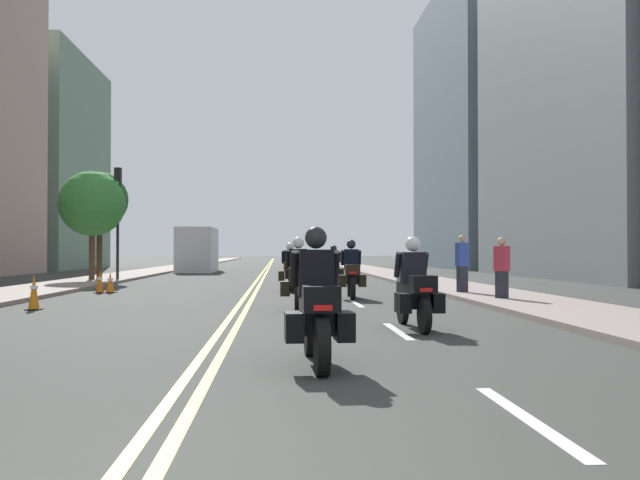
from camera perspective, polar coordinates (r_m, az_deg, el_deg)
The scene contains 24 objects.
ground_plane at distance 51.43m, azimuth -4.43°, elevation -2.40°, with size 264.00×264.00×0.00m, color #343834.
sidewalk_left at distance 52.03m, azimuth -12.26°, elevation -2.30°, with size 2.80×144.00×0.12m, color gray.
sidewalk_right at distance 51.80m, azimuth 3.43°, elevation -2.33°, with size 2.80×144.00×0.12m, color gray.
centreline_yellow_inner at distance 51.43m, azimuth -4.56°, elevation -2.40°, with size 0.12×132.00×0.01m, color yellow.
centreline_yellow_outer at distance 51.43m, azimuth -4.30°, elevation -2.40°, with size 0.12×132.00×0.01m, color yellow.
lane_dashes_white at distance 32.49m, azimuth 0.03°, elevation -3.27°, with size 0.14×56.40×0.01m.
building_right_1 at distance 38.17m, azimuth 23.07°, elevation 11.12°, with size 8.32×18.53×18.50m.
building_left_2 at distance 56.06m, azimuth -22.28°, elevation 5.89°, with size 7.39×13.85×15.84m.
building_right_2 at distance 57.27m, azimuth 12.98°, elevation 8.90°, with size 6.90×18.44×22.16m.
motorcycle_0 at distance 8.01m, azimuth -0.29°, elevation -5.87°, with size 0.78×2.11×1.63m.
motorcycle_1 at distance 11.86m, azimuth 7.84°, elevation -4.22°, with size 0.78×2.16×1.59m.
motorcycle_2 at distance 15.50m, azimuth -1.82°, elevation -3.40°, with size 0.78×2.18×1.66m.
motorcycle_3 at distance 19.44m, azimuth 2.62°, elevation -2.89°, with size 0.78×2.25×1.66m.
motorcycle_4 at distance 23.29m, azimuth -2.50°, elevation -2.56°, with size 0.77×2.27×1.63m.
motorcycle_5 at distance 27.43m, azimuth 1.15°, elevation -2.36°, with size 0.78×2.24×1.57m.
traffic_cone_0 at distance 16.91m, azimuth -22.60°, elevation -4.02°, with size 0.31×0.31×0.81m.
traffic_cone_1 at distance 22.97m, azimuth -17.76°, elevation -3.31°, with size 0.30×0.30×0.73m.
traffic_cone_2 at distance 22.95m, azimuth -16.97°, elevation -3.39°, with size 0.33×0.33×0.67m.
traffic_light_near at distance 31.06m, azimuth -16.40°, elevation 2.90°, with size 0.28×0.38×4.95m.
pedestrian_0 at distance 20.91m, azimuth 11.69°, elevation -1.99°, with size 0.41×0.33×1.82m.
pedestrian_1 at distance 18.47m, azimuth 14.81°, elevation -2.33°, with size 0.39×0.42×1.69m.
street_tree_0 at distance 31.00m, azimuth -18.35°, elevation 2.85°, with size 2.79×2.79×4.76m.
street_tree_1 at distance 31.59m, azimuth -17.77°, elevation 3.16°, with size 2.44×2.44×4.80m.
parked_truck at distance 44.97m, azimuth -10.04°, elevation -0.98°, with size 2.20×6.50×2.80m.
Camera 1 is at (0.85, -3.41, 1.34)m, focal length 38.66 mm.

